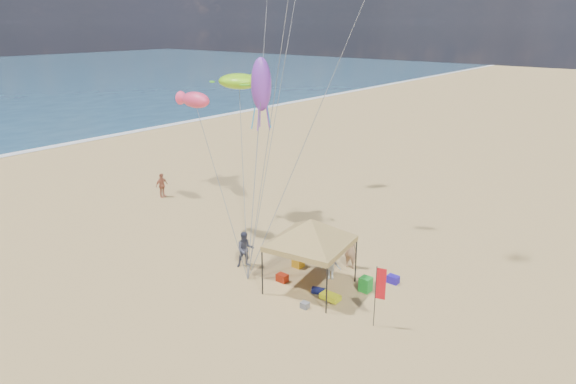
# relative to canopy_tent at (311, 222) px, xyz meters

# --- Properties ---
(ground) EXTENTS (280.00, 280.00, 0.00)m
(ground) POSITION_rel_canopy_tent_xyz_m (-2.30, -1.83, -3.37)
(ground) COLOR tan
(ground) RESTS_ON ground
(canopy_tent) EXTENTS (6.48, 6.48, 4.05)m
(canopy_tent) POSITION_rel_canopy_tent_xyz_m (0.00, 0.00, 0.00)
(canopy_tent) COLOR black
(canopy_tent) RESTS_ON ground
(feather_flag) EXTENTS (0.40, 0.15, 2.74)m
(feather_flag) POSITION_rel_canopy_tent_xyz_m (4.11, -0.83, -1.53)
(feather_flag) COLOR black
(feather_flag) RESTS_ON ground
(cooler_red) EXTENTS (0.54, 0.38, 0.38)m
(cooler_red) POSITION_rel_canopy_tent_xyz_m (-1.41, -0.37, -3.18)
(cooler_red) COLOR #AE240D
(cooler_red) RESTS_ON ground
(cooler_blue) EXTENTS (0.54, 0.38, 0.38)m
(cooler_blue) POSITION_rel_canopy_tent_xyz_m (2.83, 2.92, -3.18)
(cooler_blue) COLOR #2413A0
(cooler_blue) RESTS_ON ground
(bag_navy) EXTENTS (0.69, 0.54, 0.36)m
(bag_navy) POSITION_rel_canopy_tent_xyz_m (0.68, -0.25, -3.19)
(bag_navy) COLOR #0D113C
(bag_navy) RESTS_ON ground
(bag_orange) EXTENTS (0.54, 0.69, 0.36)m
(bag_orange) POSITION_rel_canopy_tent_xyz_m (-2.09, 2.97, -3.19)
(bag_orange) COLOR #E83F0C
(bag_orange) RESTS_ON ground
(chair_green) EXTENTS (0.50, 0.50, 0.70)m
(chair_green) POSITION_rel_canopy_tent_xyz_m (2.20, 1.40, -3.02)
(chair_green) COLOR #198A27
(chair_green) RESTS_ON ground
(chair_yellow) EXTENTS (0.50, 0.50, 0.70)m
(chair_yellow) POSITION_rel_canopy_tent_xyz_m (-1.78, 1.36, -3.02)
(chair_yellow) COLOR yellow
(chair_yellow) RESTS_ON ground
(crate_grey) EXTENTS (0.34, 0.30, 0.28)m
(crate_grey) POSITION_rel_canopy_tent_xyz_m (0.92, -1.59, -3.23)
(crate_grey) COLOR slate
(crate_grey) RESTS_ON ground
(beach_cart) EXTENTS (0.90, 0.50, 0.24)m
(beach_cart) POSITION_rel_canopy_tent_xyz_m (1.43, -0.37, -3.17)
(beach_cart) COLOR #C6CF17
(beach_cart) RESTS_ON ground
(person_near_a) EXTENTS (0.76, 0.57, 1.90)m
(person_near_a) POSITION_rel_canopy_tent_xyz_m (0.32, 2.99, -2.43)
(person_near_a) COLOR #9E785A
(person_near_a) RESTS_ON ground
(person_near_b) EXTENTS (1.13, 1.17, 1.90)m
(person_near_b) POSITION_rel_canopy_tent_xyz_m (-3.90, -0.32, -2.42)
(person_near_b) COLOR #3A3D4F
(person_near_b) RESTS_ON ground
(person_near_c) EXTENTS (1.13, 0.92, 1.53)m
(person_near_c) POSITION_rel_canopy_tent_xyz_m (0.25, 1.37, -2.61)
(person_near_c) COLOR beige
(person_near_c) RESTS_ON ground
(person_far_a) EXTENTS (0.48, 1.06, 1.78)m
(person_far_a) POSITION_rel_canopy_tent_xyz_m (-16.12, 3.77, -2.49)
(person_far_a) COLOR #AF6143
(person_far_a) RESTS_ON ground
(turtle_kite) EXTENTS (3.36, 3.05, 0.91)m
(turtle_kite) POSITION_rel_canopy_tent_xyz_m (-9.11, 4.84, 5.23)
(turtle_kite) COLOR #8AE917
(turtle_kite) RESTS_ON ground
(fish_kite) EXTENTS (2.10, 1.21, 0.89)m
(fish_kite) POSITION_rel_canopy_tent_xyz_m (-9.02, 1.32, 4.52)
(fish_kite) COLOR #FF3C69
(fish_kite) RESTS_ON ground
(squid_kite) EXTENTS (1.29, 1.29, 2.96)m
(squid_kite) POSITION_rel_canopy_tent_xyz_m (-6.48, 3.92, 5.32)
(squid_kite) COLOR purple
(squid_kite) RESTS_ON ground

